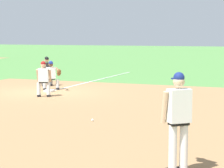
{
  "coord_description": "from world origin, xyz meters",
  "views": [
    {
      "loc": [
        -16.87,
        -9.54,
        2.51
      ],
      "look_at": [
        -6.5,
        -5.51,
        1.26
      ],
      "focal_mm": 70.0,
      "sensor_mm": 36.0,
      "label": 1
    }
  ],
  "objects": [
    {
      "name": "foul_line_stripe",
      "position": [
        5.52,
        0.0,
        0.01
      ],
      "size": [
        11.04,
        0.1,
        0.0
      ],
      "primitive_type": "cube",
      "color": "white",
      "rests_on": "ground"
    },
    {
      "name": "first_baseman",
      "position": [
        0.6,
        0.2,
        0.73
      ],
      "size": [
        0.77,
        1.07,
        1.34
      ],
      "color": "black",
      "rests_on": "ground"
    },
    {
      "name": "baserunner",
      "position": [
        -1.45,
        -0.56,
        0.79
      ],
      "size": [
        0.58,
        0.67,
        1.46
      ],
      "color": "black",
      "rests_on": "ground"
    },
    {
      "name": "ground_plane",
      "position": [
        0.0,
        0.0,
        0.0
      ],
      "size": [
        160.0,
        160.0,
        0.0
      ],
      "primitive_type": "plane",
      "color": "#518942"
    },
    {
      "name": "pitcher",
      "position": [
        -9.25,
        -7.86,
        1.06
      ],
      "size": [
        0.85,
        0.56,
        1.86
      ],
      "color": "black",
      "rests_on": "ground"
    },
    {
      "name": "baseball",
      "position": [
        -5.39,
        -4.47,
        0.04
      ],
      "size": [
        0.07,
        0.07,
        0.07
      ],
      "primitive_type": "sphere",
      "color": "white",
      "rests_on": "ground"
    },
    {
      "name": "infield_dirt_patch",
      "position": [
        -4.64,
        -3.94,
        0.0
      ],
      "size": [
        18.0,
        18.0,
        0.01
      ],
      "primitive_type": "cube",
      "color": "#9E754C",
      "rests_on": "ground"
    },
    {
      "name": "first_base_bag",
      "position": [
        0.0,
        0.0,
        0.04
      ],
      "size": [
        0.38,
        0.38,
        0.09
      ],
      "primitive_type": "cube",
      "color": "white",
      "rests_on": "ground"
    },
    {
      "name": "umpire",
      "position": [
        1.91,
        1.2,
        0.79
      ],
      "size": [
        0.66,
        0.68,
        1.46
      ],
      "color": "black",
      "rests_on": "ground"
    }
  ]
}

